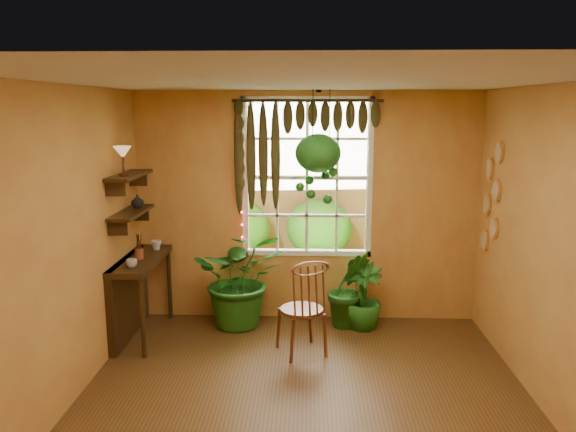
% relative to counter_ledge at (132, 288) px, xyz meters
% --- Properties ---
extents(floor, '(4.50, 4.50, 0.00)m').
position_rel_counter_ledge_xyz_m(floor, '(1.91, -1.60, -0.55)').
color(floor, brown).
rests_on(floor, ground).
extents(ceiling, '(4.50, 4.50, 0.00)m').
position_rel_counter_ledge_xyz_m(ceiling, '(1.91, -1.60, 2.15)').
color(ceiling, silver).
rests_on(ceiling, wall_back).
extents(wall_back, '(4.00, 0.00, 4.00)m').
position_rel_counter_ledge_xyz_m(wall_back, '(1.91, 0.65, 0.80)').
color(wall_back, gold).
rests_on(wall_back, floor).
extents(wall_left, '(0.00, 4.50, 4.50)m').
position_rel_counter_ledge_xyz_m(wall_left, '(-0.09, -1.60, 0.80)').
color(wall_left, gold).
rests_on(wall_left, floor).
extents(wall_right, '(0.00, 4.50, 4.50)m').
position_rel_counter_ledge_xyz_m(wall_right, '(3.91, -1.60, 0.80)').
color(wall_right, gold).
rests_on(wall_right, floor).
extents(window, '(1.52, 0.10, 1.86)m').
position_rel_counter_ledge_xyz_m(window, '(1.91, 0.68, 1.15)').
color(window, white).
rests_on(window, wall_back).
extents(valance_vine, '(1.70, 0.12, 1.10)m').
position_rel_counter_ledge_xyz_m(valance_vine, '(1.82, 0.56, 1.73)').
color(valance_vine, '#33210E').
rests_on(valance_vine, window).
extents(string_lights, '(0.03, 0.03, 1.54)m').
position_rel_counter_ledge_xyz_m(string_lights, '(1.15, 0.59, 1.20)').
color(string_lights, '#FF2633').
rests_on(string_lights, window).
extents(wall_plates, '(0.04, 0.32, 1.10)m').
position_rel_counter_ledge_xyz_m(wall_plates, '(3.89, 0.19, 1.00)').
color(wall_plates, beige).
rests_on(wall_plates, wall_right).
extents(counter_ledge, '(0.40, 1.20, 0.90)m').
position_rel_counter_ledge_xyz_m(counter_ledge, '(0.00, 0.00, 0.00)').
color(counter_ledge, '#33210E').
rests_on(counter_ledge, floor).
extents(shelf_lower, '(0.25, 0.90, 0.04)m').
position_rel_counter_ledge_xyz_m(shelf_lower, '(0.03, 0.00, 0.85)').
color(shelf_lower, '#33210E').
rests_on(shelf_lower, wall_left).
extents(shelf_upper, '(0.25, 0.90, 0.04)m').
position_rel_counter_ledge_xyz_m(shelf_upper, '(0.03, 0.00, 1.25)').
color(shelf_upper, '#33210E').
rests_on(shelf_upper, wall_left).
extents(backyard, '(14.00, 10.00, 12.00)m').
position_rel_counter_ledge_xyz_m(backyard, '(2.15, 5.27, 0.73)').
color(backyard, '#275518').
rests_on(backyard, ground).
extents(windsor_chair, '(0.58, 0.59, 1.18)m').
position_rel_counter_ledge_xyz_m(windsor_chair, '(1.88, -0.39, -0.21)').
color(windsor_chair, brown).
rests_on(windsor_chair, floor).
extents(potted_plant_left, '(1.12, 1.00, 1.15)m').
position_rel_counter_ledge_xyz_m(potted_plant_left, '(1.16, 0.35, 0.02)').
color(potted_plant_left, '#175416').
rests_on(potted_plant_left, floor).
extents(potted_plant_mid, '(0.56, 0.48, 0.90)m').
position_rel_counter_ledge_xyz_m(potted_plant_mid, '(2.40, 0.38, -0.10)').
color(potted_plant_mid, '#175416').
rests_on(potted_plant_mid, floor).
extents(potted_plant_right, '(0.51, 0.51, 0.76)m').
position_rel_counter_ledge_xyz_m(potted_plant_right, '(2.56, 0.32, -0.17)').
color(potted_plant_right, '#175416').
rests_on(potted_plant_right, floor).
extents(hanging_basket, '(0.51, 0.51, 1.26)m').
position_rel_counter_ledge_xyz_m(hanging_basket, '(2.03, 0.42, 1.40)').
color(hanging_basket, black).
rests_on(hanging_basket, ceiling).
extents(cup_a, '(0.14, 0.14, 0.09)m').
position_rel_counter_ledge_xyz_m(cup_a, '(0.13, -0.37, 0.39)').
color(cup_a, silver).
rests_on(cup_a, counter_ledge).
extents(cup_b, '(0.14, 0.14, 0.11)m').
position_rel_counter_ledge_xyz_m(cup_b, '(0.19, 0.35, 0.40)').
color(cup_b, beige).
rests_on(cup_b, counter_ledge).
extents(brush_jar, '(0.09, 0.09, 0.34)m').
position_rel_counter_ledge_xyz_m(brush_jar, '(0.11, -0.05, 0.48)').
color(brush_jar, brown).
rests_on(brush_jar, counter_ledge).
extents(shelf_vase, '(0.17, 0.17, 0.14)m').
position_rel_counter_ledge_xyz_m(shelf_vase, '(0.04, 0.21, 0.94)').
color(shelf_vase, '#B2AD99').
rests_on(shelf_vase, shelf_lower).
extents(tiffany_lamp, '(0.18, 0.18, 0.31)m').
position_rel_counter_ledge_xyz_m(tiffany_lamp, '(0.05, -0.22, 1.49)').
color(tiffany_lamp, '#543118').
rests_on(tiffany_lamp, shelf_upper).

